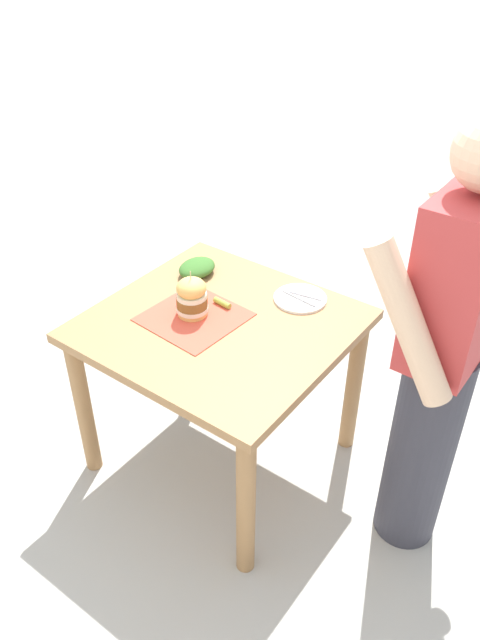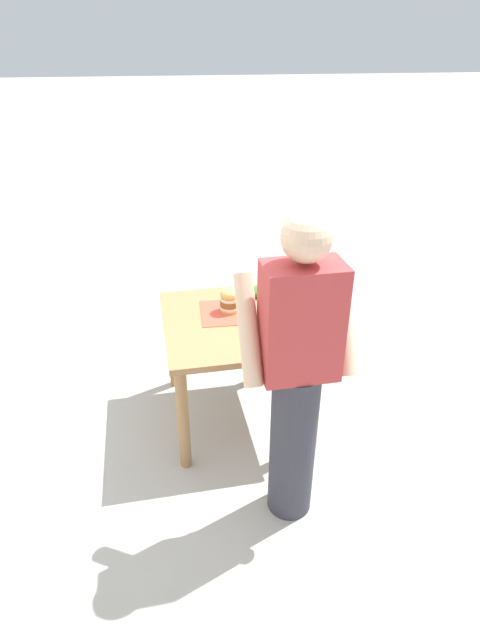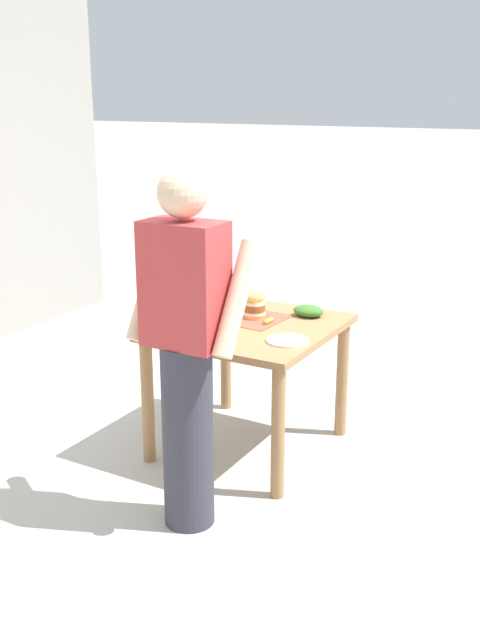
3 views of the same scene
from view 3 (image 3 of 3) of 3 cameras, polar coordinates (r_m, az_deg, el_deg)
The scene contains 8 objects.
ground_plane at distance 4.45m, azimuth 0.64°, elevation -9.58°, with size 80.00×80.00×0.00m, color #ADAAA3.
patio_table at distance 4.20m, azimuth 0.67°, elevation -1.94°, with size 0.92×0.97×0.75m.
serving_paper at distance 4.27m, azimuth 0.88°, elevation 0.14°, with size 0.36×0.36×0.00m, color #D64C38.
sandwich at distance 4.25m, azimuth 1.12°, elevation 1.24°, with size 0.13×0.13×0.20m.
pickle_spear at distance 4.17m, azimuth 2.17°, elevation -0.08°, with size 0.02×0.02×0.08m, color #8EA83D.
side_plate_with_forks at distance 3.88m, azimuth 3.62°, elevation -1.57°, with size 0.22×0.22×0.02m.
side_salad at distance 4.32m, azimuth 5.23°, elevation 0.70°, with size 0.18×0.14×0.06m, color #386B28.
diner_across_table at distance 3.38m, azimuth -4.10°, elevation -2.12°, with size 0.55×0.35×1.69m.
Camera 3 is at (-1.91, 3.49, 1.99)m, focal length 42.00 mm.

